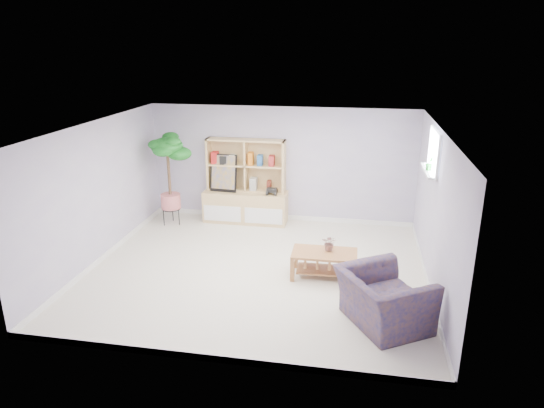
% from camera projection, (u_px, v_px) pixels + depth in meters
% --- Properties ---
extents(floor, '(5.50, 5.00, 0.01)m').
position_uv_depth(floor, '(257.00, 270.00, 8.11)').
color(floor, silver).
rests_on(floor, ground).
extents(ceiling, '(5.50, 5.00, 0.01)m').
position_uv_depth(ceiling, '(256.00, 127.00, 7.34)').
color(ceiling, white).
rests_on(ceiling, walls).
extents(walls, '(5.51, 5.01, 2.40)m').
position_uv_depth(walls, '(257.00, 202.00, 7.72)').
color(walls, '#B4A7D1').
rests_on(walls, floor).
extents(baseboard, '(5.50, 5.00, 0.10)m').
position_uv_depth(baseboard, '(257.00, 267.00, 8.09)').
color(baseboard, white).
rests_on(baseboard, floor).
extents(window, '(0.10, 0.98, 0.68)m').
position_uv_depth(window, '(435.00, 151.00, 7.57)').
color(window, silver).
rests_on(window, walls).
extents(window_sill, '(0.14, 1.00, 0.04)m').
position_uv_depth(window_sill, '(429.00, 171.00, 7.68)').
color(window_sill, white).
rests_on(window_sill, walls).
extents(storage_unit, '(1.74, 0.59, 1.74)m').
position_uv_depth(storage_unit, '(245.00, 182.00, 10.04)').
color(storage_unit, tan).
rests_on(storage_unit, floor).
extents(poster, '(0.57, 0.17, 0.78)m').
position_uv_depth(poster, '(224.00, 173.00, 10.03)').
color(poster, '#DAA209').
rests_on(poster, storage_unit).
extents(toy_truck, '(0.30, 0.21, 0.16)m').
position_uv_depth(toy_truck, '(272.00, 191.00, 9.89)').
color(toy_truck, black).
rests_on(toy_truck, storage_unit).
extents(coffee_table, '(1.05, 0.58, 0.42)m').
position_uv_depth(coffee_table, '(324.00, 264.00, 7.83)').
color(coffee_table, olive).
rests_on(coffee_table, floor).
extents(table_plant, '(0.27, 0.24, 0.26)m').
position_uv_depth(table_plant, '(330.00, 243.00, 7.78)').
color(table_plant, '#337841').
rests_on(table_plant, coffee_table).
extents(floor_tree, '(0.86, 0.86, 1.90)m').
position_uv_depth(floor_tree, '(169.00, 180.00, 9.86)').
color(floor_tree, '#10581A').
rests_on(floor_tree, floor).
extents(armchair, '(1.44, 1.48, 0.84)m').
position_uv_depth(armchair, '(384.00, 296.00, 6.44)').
color(armchair, navy).
rests_on(armchair, floor).
extents(sill_plant, '(0.16, 0.15, 0.23)m').
position_uv_depth(sill_plant, '(430.00, 163.00, 7.61)').
color(sill_plant, '#10581A').
rests_on(sill_plant, window_sill).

